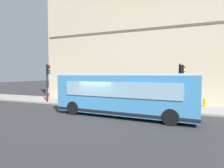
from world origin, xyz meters
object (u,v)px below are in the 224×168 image
at_px(city_bus_nearside, 123,95).
at_px(fire_hydrant, 205,102).
at_px(traffic_light_down_block, 48,76).
at_px(newspaper_vending_box, 171,103).
at_px(traffic_light_near_corner, 181,78).
at_px(pedestrian_walking_along_curb, 65,91).
at_px(pedestrian_near_building_entrance, 47,92).

bearing_deg(city_bus_nearside, fire_hydrant, -46.10).
relative_size(traffic_light_down_block, fire_hydrant, 5.32).
height_order(city_bus_nearside, newspaper_vending_box, city_bus_nearside).
relative_size(traffic_light_down_block, newspaper_vending_box, 4.37).
bearing_deg(city_bus_nearside, traffic_light_near_corner, -55.87).
relative_size(pedestrian_walking_along_curb, newspaper_vending_box, 1.89).
bearing_deg(fire_hydrant, city_bus_nearside, 133.90).
bearing_deg(traffic_light_down_block, traffic_light_near_corner, -89.99).
bearing_deg(pedestrian_walking_along_curb, newspaper_vending_box, -97.12).
distance_m(traffic_light_down_block, newspaper_vending_box, 12.44).
relative_size(traffic_light_near_corner, fire_hydrant, 5.00).
bearing_deg(city_bus_nearside, pedestrian_walking_along_curb, 59.98).
xyz_separation_m(traffic_light_down_block, pedestrian_near_building_entrance, (1.52, 1.44, -1.86)).
height_order(pedestrian_walking_along_curb, pedestrian_near_building_entrance, pedestrian_walking_along_curb).
distance_m(city_bus_nearside, pedestrian_near_building_entrance, 11.32).
relative_size(city_bus_nearside, traffic_light_down_block, 2.58).
bearing_deg(fire_hydrant, traffic_light_near_corner, 146.51).
bearing_deg(city_bus_nearside, newspaper_vending_box, -41.08).
bearing_deg(pedestrian_near_building_entrance, newspaper_vending_box, -92.37).
xyz_separation_m(traffic_light_near_corner, fire_hydrant, (3.02, -2.00, -2.22)).
xyz_separation_m(city_bus_nearside, pedestrian_walking_along_curb, (5.04, 8.73, -0.42)).
xyz_separation_m(traffic_light_down_block, pedestrian_walking_along_curb, (2.43, -0.35, -1.76)).
relative_size(city_bus_nearside, pedestrian_walking_along_curb, 5.97).
bearing_deg(pedestrian_near_building_entrance, traffic_light_down_block, -136.43).
bearing_deg(newspaper_vending_box, pedestrian_walking_along_curb, 82.88).
distance_m(pedestrian_near_building_entrance, newspaper_vending_box, 13.65).
bearing_deg(traffic_light_down_block, newspaper_vending_box, -85.54).
distance_m(traffic_light_down_block, pedestrian_near_building_entrance, 2.80).
distance_m(pedestrian_walking_along_curb, pedestrian_near_building_entrance, 2.02).
height_order(city_bus_nearside, fire_hydrant, city_bus_nearside).
relative_size(traffic_light_near_corner, traffic_light_down_block, 0.94).
bearing_deg(newspaper_vending_box, traffic_light_down_block, 94.46).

